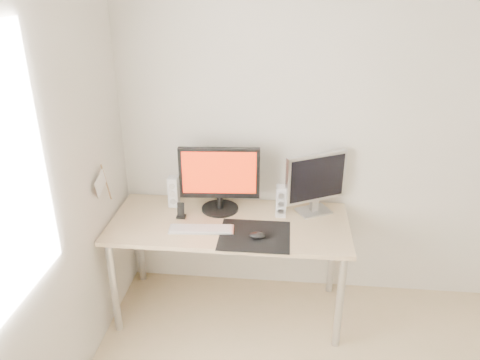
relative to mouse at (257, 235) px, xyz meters
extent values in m
plane|color=white|center=(0.73, 0.57, 0.50)|extent=(3.50, 0.00, 3.50)
cube|color=black|center=(-0.02, 0.03, -0.02)|extent=(0.45, 0.40, 0.00)
ellipsoid|color=black|center=(0.00, 0.00, 0.00)|extent=(0.11, 0.06, 0.04)
cube|color=#D1B587|center=(-0.20, 0.20, -0.04)|extent=(1.60, 0.70, 0.03)
cylinder|color=silver|center=(-0.94, -0.09, -0.40)|extent=(0.05, 0.05, 0.70)
cylinder|color=silver|center=(0.54, -0.09, -0.40)|extent=(0.05, 0.05, 0.70)
cylinder|color=silver|center=(-0.94, 0.49, -0.40)|extent=(0.05, 0.05, 0.70)
cylinder|color=silver|center=(0.54, 0.49, -0.40)|extent=(0.05, 0.05, 0.70)
cylinder|color=black|center=(-0.29, 0.36, -0.01)|extent=(0.28, 0.28, 0.02)
cylinder|color=black|center=(-0.29, 0.36, 0.05)|extent=(0.05, 0.05, 0.12)
cube|color=black|center=(-0.29, 0.35, 0.26)|extent=(0.55, 0.09, 0.36)
cube|color=#FF190D|center=(-0.29, 0.33, 0.27)|extent=(0.50, 0.04, 0.30)
cube|color=silver|center=(0.37, 0.39, -0.02)|extent=(0.27, 0.25, 0.01)
cube|color=#A9A8AB|center=(0.37, 0.39, 0.04)|extent=(0.06, 0.06, 0.10)
cube|color=#AFAFB2|center=(0.37, 0.39, 0.24)|extent=(0.41, 0.25, 0.34)
cube|color=black|center=(0.38, 0.37, 0.24)|extent=(0.36, 0.20, 0.30)
cube|color=white|center=(-0.62, 0.39, 0.09)|extent=(0.07, 0.08, 0.22)
cylinder|color=#ADADAF|center=(-0.62, 0.35, 0.03)|extent=(0.04, 0.01, 0.04)
cylinder|color=silver|center=(-0.62, 0.35, 0.09)|extent=(0.04, 0.01, 0.04)
cylinder|color=#AFAEB1|center=(-0.62, 0.35, 0.15)|extent=(0.04, 0.01, 0.04)
cube|color=silver|center=(0.14, 0.32, 0.09)|extent=(0.07, 0.08, 0.22)
cylinder|color=silver|center=(0.14, 0.28, 0.03)|extent=(0.04, 0.01, 0.04)
cylinder|color=silver|center=(0.14, 0.28, 0.09)|extent=(0.04, 0.01, 0.04)
cylinder|color=#AAAAAC|center=(0.14, 0.28, 0.15)|extent=(0.04, 0.01, 0.04)
cube|color=silver|center=(-0.37, 0.07, -0.02)|extent=(0.43, 0.15, 0.01)
cube|color=silver|center=(-0.37, 0.07, -0.01)|extent=(0.41, 0.14, 0.01)
cube|color=black|center=(-0.54, 0.22, -0.02)|extent=(0.06, 0.05, 0.01)
cube|color=black|center=(-0.54, 0.22, 0.04)|extent=(0.05, 0.02, 0.10)
cylinder|color=#A57F54|center=(-0.99, 0.12, 0.27)|extent=(0.01, 0.10, 0.29)
cube|color=white|center=(-0.99, 0.03, 0.31)|extent=(0.00, 0.19, 0.15)
camera|label=1|loc=(0.14, -2.53, 1.52)|focal=35.00mm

